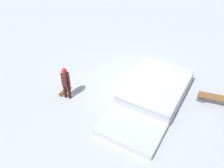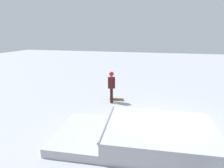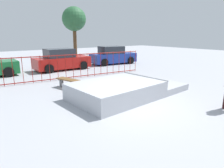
% 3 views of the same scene
% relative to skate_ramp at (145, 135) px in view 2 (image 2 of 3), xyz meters
% --- Properties ---
extents(ground_plane, '(60.00, 60.00, 0.00)m').
position_rel_skate_ramp_xyz_m(ground_plane, '(-0.41, -1.14, -0.32)').
color(ground_plane, '#A8AAB2').
extents(skate_ramp, '(5.58, 3.01, 0.74)m').
position_rel_skate_ramp_xyz_m(skate_ramp, '(0.00, 0.00, 0.00)').
color(skate_ramp, '#B0B3BB').
rests_on(skate_ramp, ground).
extents(skater, '(0.43, 0.42, 1.73)m').
position_rel_skate_ramp_xyz_m(skater, '(2.06, -3.42, 0.69)').
color(skater, black).
rests_on(skater, ground).
extents(skateboard, '(0.81, 0.30, 0.09)m').
position_rel_skate_ramp_xyz_m(skateboard, '(1.86, -3.80, -0.24)').
color(skateboard, '#593314').
rests_on(skateboard, ground).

